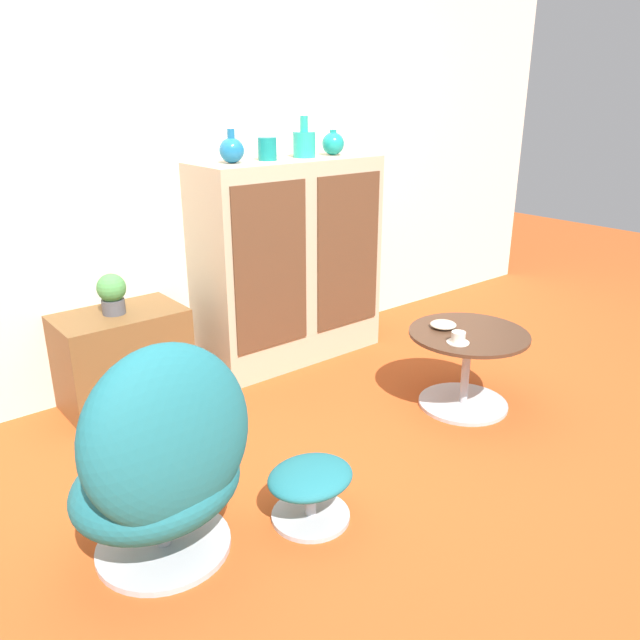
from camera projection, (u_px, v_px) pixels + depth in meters
ground_plane at (351, 453)px, 2.96m from camera, size 12.00×12.00×0.00m
wall_back at (191, 151)px, 3.53m from camera, size 6.40×0.06×2.60m
sideboard at (289, 262)px, 3.86m from camera, size 1.16×0.46×1.24m
tv_console at (123, 359)px, 3.35m from camera, size 0.65×0.41×0.53m
egg_chair at (163, 462)px, 2.17m from camera, size 0.68×0.63×0.87m
ottoman at (310, 484)px, 2.46m from camera, size 0.36×0.32×0.24m
coffee_table at (466, 362)px, 3.33m from camera, size 0.63×0.63×0.43m
vase_leftmost at (232, 150)px, 3.40m from camera, size 0.14×0.14×0.18m
vase_inner_left at (267, 149)px, 3.55m from camera, size 0.11×0.11×0.13m
vase_inner_right at (304, 143)px, 3.70m from camera, size 0.13×0.13×0.24m
vase_rightmost at (333, 144)px, 3.84m from camera, size 0.14×0.14×0.15m
potted_plant at (112, 293)px, 3.21m from camera, size 0.15×0.15×0.21m
teacup at (458, 338)px, 3.12m from camera, size 0.11×0.11×0.06m
bowl at (443, 325)px, 3.33m from camera, size 0.14×0.14×0.04m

